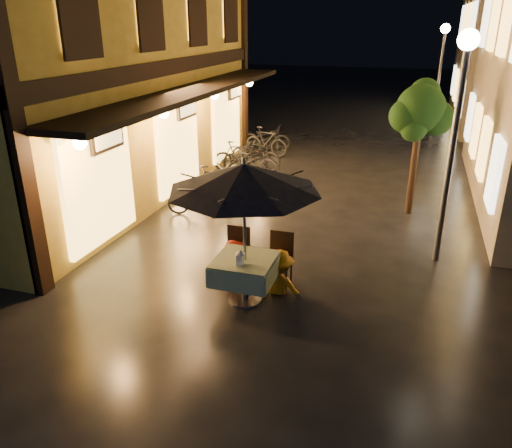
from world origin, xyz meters
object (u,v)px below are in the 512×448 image
(table_lantern, at_px, (240,257))
(cafe_table, at_px, (245,269))
(streetlamp_near, at_px, (458,109))
(bicycle_0, at_px, (199,198))
(person_yellow, at_px, (279,252))
(person_orange, at_px, (232,242))
(patio_umbrella, at_px, (244,177))

(table_lantern, bearing_deg, cafe_table, 90.00)
(streetlamp_near, xyz_separation_m, bicycle_0, (-5.41, 0.89, -2.52))
(person_yellow, bearing_deg, person_orange, -9.01)
(cafe_table, bearing_deg, bicycle_0, 123.92)
(bicycle_0, bearing_deg, patio_umbrella, -164.44)
(person_orange, relative_size, bicycle_0, 1.01)
(streetlamp_near, distance_m, patio_umbrella, 4.09)
(patio_umbrella, xyz_separation_m, table_lantern, (-0.00, -0.22, -1.23))
(table_lantern, bearing_deg, bicycle_0, 122.33)
(table_lantern, xyz_separation_m, person_orange, (-0.44, 0.80, -0.15))
(patio_umbrella, distance_m, table_lantern, 1.25)
(cafe_table, relative_size, person_orange, 0.64)
(patio_umbrella, bearing_deg, streetlamp_near, 40.34)
(patio_umbrella, height_order, person_orange, patio_umbrella)
(patio_umbrella, height_order, person_yellow, patio_umbrella)
(patio_umbrella, relative_size, person_yellow, 1.69)
(cafe_table, distance_m, person_orange, 0.75)
(table_lantern, height_order, person_orange, person_orange)
(cafe_table, distance_m, table_lantern, 0.40)
(cafe_table, distance_m, person_yellow, 0.69)
(streetlamp_near, height_order, bicycle_0, streetlamp_near)
(patio_umbrella, distance_m, person_yellow, 1.57)
(bicycle_0, bearing_deg, cafe_table, -164.44)
(patio_umbrella, bearing_deg, table_lantern, -90.00)
(streetlamp_near, height_order, person_yellow, streetlamp_near)
(streetlamp_near, bearing_deg, bicycle_0, 170.67)
(streetlamp_near, bearing_deg, person_orange, -150.00)
(table_lantern, distance_m, bicycle_0, 4.42)
(patio_umbrella, bearing_deg, cafe_table, 91.79)
(table_lantern, xyz_separation_m, person_yellow, (0.44, 0.73, -0.19))
(cafe_table, relative_size, patio_umbrella, 0.40)
(streetlamp_near, bearing_deg, cafe_table, -139.66)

